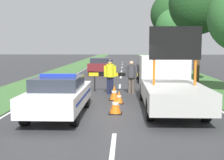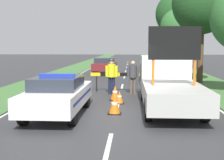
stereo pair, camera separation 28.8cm
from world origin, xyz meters
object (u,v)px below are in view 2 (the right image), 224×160
(police_officer, at_px, (112,74))
(roadside_tree_near_left, at_px, (202,3))
(traffic_cone_centre_front, at_px, (115,105))
(queued_car_sedan_black, at_px, (155,70))
(traffic_cone_near_police, at_px, (67,92))
(roadside_tree_mid_right, at_px, (178,27))
(roadside_tree_mid_left, at_px, (176,14))
(traffic_cone_near_truck, at_px, (115,93))
(utility_pole, at_px, (201,28))
(pedestrian_civilian, at_px, (133,75))
(police_car, at_px, (58,94))
(traffic_cone_behind_barrier, at_px, (119,97))
(road_barrier, at_px, (120,76))
(queued_car_wagon_maroon, at_px, (105,65))
(work_truck, at_px, (168,82))

(police_officer, relative_size, roadside_tree_near_left, 0.24)
(traffic_cone_centre_front, bearing_deg, police_officer, 94.98)
(queued_car_sedan_black, bearing_deg, traffic_cone_centre_front, 78.18)
(traffic_cone_near_police, distance_m, roadside_tree_mid_right, 18.34)
(traffic_cone_near_police, relative_size, roadside_tree_mid_right, 0.11)
(roadside_tree_mid_left, bearing_deg, traffic_cone_near_truck, -103.95)
(police_officer, distance_m, utility_pole, 11.08)
(roadside_tree_near_left, bearing_deg, traffic_cone_near_police, -138.79)
(traffic_cone_centre_front, bearing_deg, pedestrian_civilian, 81.87)
(traffic_cone_near_truck, height_order, queued_car_sedan_black, queued_car_sedan_black)
(traffic_cone_centre_front, bearing_deg, traffic_cone_near_truck, 92.67)
(police_officer, xyz_separation_m, roadside_tree_mid_right, (5.43, 14.82, 3.19))
(traffic_cone_centre_front, distance_m, queued_car_sedan_black, 10.97)
(police_officer, xyz_separation_m, queued_car_sedan_black, (2.65, 6.03, -0.25))
(traffic_cone_centre_front, distance_m, roadside_tree_mid_left, 28.40)
(queued_car_sedan_black, height_order, utility_pole, utility_pole)
(traffic_cone_near_police, xyz_separation_m, queued_car_sedan_black, (4.67, 7.52, 0.48))
(utility_pole, bearing_deg, pedestrian_civilian, -121.42)
(police_car, bearing_deg, traffic_cone_behind_barrier, 46.74)
(police_car, height_order, roadside_tree_mid_right, roadside_tree_mid_right)
(pedestrian_civilian, relative_size, roadside_tree_mid_right, 0.28)
(roadside_tree_mid_right, bearing_deg, traffic_cone_near_truck, -107.27)
(police_officer, height_order, roadside_tree_mid_right, roadside_tree_mid_right)
(pedestrian_civilian, relative_size, roadside_tree_near_left, 0.23)
(road_barrier, xyz_separation_m, traffic_cone_behind_barrier, (0.11, -3.54, -0.58))
(pedestrian_civilian, xyz_separation_m, roadside_tree_near_left, (4.48, 5.05, 4.22))
(pedestrian_civilian, bearing_deg, traffic_cone_centre_front, -117.35)
(traffic_cone_near_police, xyz_separation_m, roadside_tree_near_left, (7.59, 6.64, 4.90))
(queued_car_wagon_maroon, bearing_deg, utility_pole, 157.20)
(traffic_cone_near_truck, relative_size, traffic_cone_behind_barrier, 1.20)
(work_truck, xyz_separation_m, utility_pole, (3.83, 11.86, 2.82))
(traffic_cone_centre_front, distance_m, queued_car_wagon_maroon, 16.70)
(roadside_tree_near_left, bearing_deg, pedestrian_civilian, -131.52)
(roadside_tree_near_left, height_order, utility_pole, utility_pole)
(road_barrier, bearing_deg, traffic_cone_centre_front, -88.92)
(traffic_cone_behind_barrier, relative_size, queued_car_wagon_maroon, 0.13)
(roadside_tree_mid_left, bearing_deg, traffic_cone_near_police, -109.14)
(road_barrier, bearing_deg, work_truck, -61.88)
(work_truck, distance_m, utility_pole, 12.78)
(traffic_cone_near_truck, bearing_deg, police_officer, 98.75)
(roadside_tree_near_left, bearing_deg, roadside_tree_mid_left, 87.60)
(traffic_cone_near_truck, relative_size, utility_pole, 0.09)
(work_truck, height_order, queued_car_sedan_black, work_truck)
(traffic_cone_centre_front, relative_size, utility_pole, 0.09)
(traffic_cone_near_police, bearing_deg, roadside_tree_near_left, 41.21)
(traffic_cone_centre_front, bearing_deg, roadside_tree_mid_right, 75.56)
(queued_car_sedan_black, bearing_deg, queued_car_wagon_maroon, -55.52)
(queued_car_sedan_black, relative_size, roadside_tree_mid_left, 0.51)
(roadside_tree_mid_right, bearing_deg, roadside_tree_mid_left, 83.56)
(roadside_tree_mid_right, bearing_deg, queued_car_wagon_maroon, -156.86)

